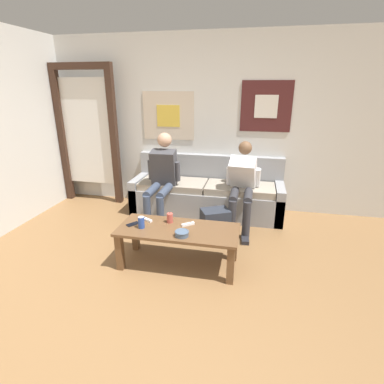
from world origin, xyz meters
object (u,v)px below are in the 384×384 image
pillar_candle (170,218)px  coffee_table (178,235)px  ceramic_bowl (182,233)px  cell_phone (133,224)px  person_seated_adult (162,176)px  game_controller_near_right (147,220)px  game_controller_near_left (188,224)px  drink_can_blue (141,222)px  backpack (215,225)px  person_seated_teen (242,182)px  couch (207,194)px

pillar_candle → coffee_table: bearing=-45.2°
coffee_table → ceramic_bowl: size_ratio=8.86×
ceramic_bowl → cell_phone: bearing=166.0°
person_seated_adult → pillar_candle: (0.38, -0.95, -0.18)m
person_seated_adult → game_controller_near_right: 0.99m
coffee_table → game_controller_near_left: (0.08, 0.10, 0.09)m
drink_can_blue → game_controller_near_right: (-0.01, 0.18, -0.05)m
backpack → drink_can_blue: size_ratio=3.31×
game_controller_near_right → cell_phone: bearing=-131.1°
coffee_table → person_seated_teen: 1.32m
person_seated_teen → game_controller_near_right: size_ratio=7.74×
coffee_table → cell_phone: size_ratio=8.48×
drink_can_blue → game_controller_near_right: size_ratio=0.87×
couch → game_controller_near_right: (-0.45, -1.35, 0.15)m
couch → pillar_candle: size_ratio=18.91×
person_seated_adult → drink_can_blue: (0.13, -1.14, -0.17)m
backpack → cell_phone: size_ratio=2.77×
person_seated_teen → drink_can_blue: (-0.97, -1.22, -0.12)m
person_seated_teen → pillar_candle: bearing=-124.7°
coffee_table → pillar_candle: pillar_candle is taller
coffee_table → game_controller_near_left: game_controller_near_left is taller
coffee_table → game_controller_near_right: 0.41m
ceramic_bowl → game_controller_near_left: ceramic_bowl is taller
person_seated_adult → cell_phone: person_seated_adult is taller
drink_can_blue → couch: bearing=74.0°
person_seated_adult → pillar_candle: person_seated_adult is taller
cell_phone → drink_can_blue: bearing=-24.0°
person_seated_adult → ceramic_bowl: size_ratio=8.60×
coffee_table → couch: bearing=87.5°
pillar_candle → game_controller_near_left: bearing=-7.7°
coffee_table → backpack: 0.75m
backpack → ceramic_bowl: (-0.22, -0.82, 0.28)m
coffee_table → cell_phone: cell_phone is taller
backpack → game_controller_near_right: game_controller_near_right is taller
pillar_candle → ceramic_bowl: bearing=-54.1°
game_controller_near_left → cell_phone: size_ratio=0.90×
couch → person_seated_teen: bearing=-30.5°
person_seated_teen → game_controller_near_right: 1.44m
coffee_table → person_seated_teen: person_seated_teen is taller
person_seated_adult → ceramic_bowl: bearing=-64.4°
game_controller_near_left → game_controller_near_right: same height
couch → cell_phone: size_ratio=14.90×
person_seated_adult → drink_can_blue: 1.16m
person_seated_teen → ceramic_bowl: 1.42m
couch → person_seated_adult: 0.79m
coffee_table → cell_phone: bearing=-178.7°
person_seated_teen → backpack: 0.71m
person_seated_teen → drink_can_blue: size_ratio=8.91×
pillar_candle → game_controller_near_left: 0.21m
coffee_table → pillar_candle: (-0.12, 0.12, 0.13)m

